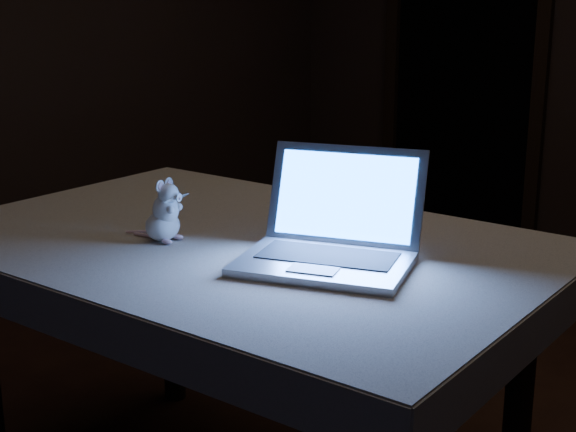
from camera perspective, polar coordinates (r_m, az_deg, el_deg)
The scene contains 5 objects.
doorway at distance 5.22m, azimuth 11.99°, elevation 10.74°, with size 1.06×0.36×2.13m, color black, non-canonical shape.
table at distance 2.33m, azimuth -3.16°, elevation -11.21°, with size 1.49×0.96×0.80m, color black, non-canonical shape.
tablecloth at distance 2.19m, azimuth -5.30°, elevation -3.01°, with size 1.61×1.07×0.11m, color beige, non-canonical shape.
laptop at distance 1.91m, azimuth 2.48°, elevation 0.21°, with size 0.39×0.34×0.27m, color #A6A5AA, non-canonical shape.
plush_mouse at distance 2.16m, azimuth -8.61°, elevation 0.40°, with size 0.12×0.12×0.16m, color white, non-canonical shape.
Camera 1 is at (1.20, -2.16, 1.43)m, focal length 52.00 mm.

